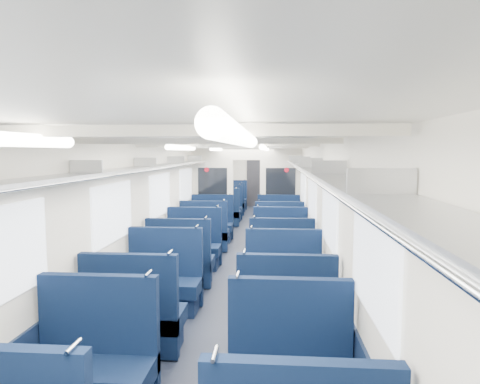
{
  "coord_description": "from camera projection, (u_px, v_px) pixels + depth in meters",
  "views": [
    {
      "loc": [
        0.68,
        -8.17,
        2.2
      ],
      "look_at": [
        -0.22,
        3.36,
        1.11
      ],
      "focal_mm": 31.62,
      "sensor_mm": 36.0,
      "label": 1
    }
  ],
  "objects": [
    {
      "name": "floor",
      "position": [
        238.0,
        264.0,
        8.36
      ],
      "size": [
        2.8,
        18.0,
        0.01
      ],
      "primitive_type": "cube",
      "color": "black",
      "rests_on": "ground"
    },
    {
      "name": "ceiling",
      "position": [
        238.0,
        144.0,
        8.14
      ],
      "size": [
        2.8,
        18.0,
        0.01
      ],
      "primitive_type": "cube",
      "color": "white",
      "rests_on": "wall_left"
    },
    {
      "name": "wall_left",
      "position": [
        168.0,
        204.0,
        8.36
      ],
      "size": [
        0.02,
        18.0,
        2.35
      ],
      "primitive_type": "cube",
      "color": "silver",
      "rests_on": "floor"
    },
    {
      "name": "dado_left",
      "position": [
        169.0,
        245.0,
        8.44
      ],
      "size": [
        0.03,
        17.9,
        0.7
      ],
      "primitive_type": "cube",
      "color": "black",
      "rests_on": "floor"
    },
    {
      "name": "wall_right",
      "position": [
        310.0,
        205.0,
        8.15
      ],
      "size": [
        0.02,
        18.0,
        2.35
      ],
      "primitive_type": "cube",
      "color": "silver",
      "rests_on": "floor"
    },
    {
      "name": "dado_right",
      "position": [
        309.0,
        247.0,
        8.22
      ],
      "size": [
        0.03,
        17.9,
        0.7
      ],
      "primitive_type": "cube",
      "color": "black",
      "rests_on": "floor"
    },
    {
      "name": "wall_far",
      "position": [
        256.0,
        177.0,
        17.19
      ],
      "size": [
        2.8,
        0.02,
        2.35
      ],
      "primitive_type": "cube",
      "color": "silver",
      "rests_on": "floor"
    },
    {
      "name": "luggage_rack_left",
      "position": [
        176.0,
        164.0,
        8.27
      ],
      "size": [
        0.36,
        17.4,
        0.18
      ],
      "color": "#B2B5BA",
      "rests_on": "wall_left"
    },
    {
      "name": "luggage_rack_right",
      "position": [
        301.0,
        164.0,
        8.08
      ],
      "size": [
        0.36,
        17.4,
        0.18
      ],
      "color": "#B2B5BA",
      "rests_on": "wall_right"
    },
    {
      "name": "windows",
      "position": [
        236.0,
        195.0,
        7.78
      ],
      "size": [
        2.78,
        15.6,
        0.75
      ],
      "color": "white",
      "rests_on": "wall_left"
    },
    {
      "name": "ceiling_fittings",
      "position": [
        237.0,
        147.0,
        7.89
      ],
      "size": [
        2.7,
        16.06,
        0.11
      ],
      "color": "silver",
      "rests_on": "ceiling"
    },
    {
      "name": "end_door",
      "position": [
        256.0,
        182.0,
        17.14
      ],
      "size": [
        0.75,
        0.06,
        2.0
      ],
      "primitive_type": "cube",
      "color": "black",
      "rests_on": "floor"
    },
    {
      "name": "bulkhead",
      "position": [
        246.0,
        190.0,
        10.9
      ],
      "size": [
        2.8,
        0.1,
        2.35
      ],
      "color": "silver",
      "rests_on": "floor"
    },
    {
      "name": "seat_6",
      "position": [
        94.0,
        369.0,
        3.58
      ],
      "size": [
        1.05,
        0.58,
        1.17
      ],
      "color": "#0C1B3A",
      "rests_on": "floor"
    },
    {
      "name": "seat_7",
      "position": [
        290.0,
        376.0,
        3.48
      ],
      "size": [
        1.05,
        0.58,
        1.17
      ],
      "color": "#0C1B3A",
      "rests_on": "floor"
    },
    {
      "name": "seat_8",
      "position": [
        134.0,
        320.0,
        4.63
      ],
      "size": [
        1.05,
        0.58,
        1.17
      ],
      "color": "#0C1B3A",
      "rests_on": "floor"
    },
    {
      "name": "seat_9",
      "position": [
        286.0,
        321.0,
        4.6
      ],
      "size": [
        1.05,
        0.58,
        1.17
      ],
      "color": "#0C1B3A",
      "rests_on": "floor"
    },
    {
      "name": "seat_10",
      "position": [
        164.0,
        285.0,
        5.88
      ],
      "size": [
        1.05,
        0.58,
        1.17
      ],
      "color": "#0C1B3A",
      "rests_on": "floor"
    },
    {
      "name": "seat_11",
      "position": [
        283.0,
        287.0,
        5.77
      ],
      "size": [
        1.05,
        0.58,
        1.17
      ],
      "color": "#0C1B3A",
      "rests_on": "floor"
    },
    {
      "name": "seat_12",
      "position": [
        181.0,
        264.0,
        6.96
      ],
      "size": [
        1.05,
        0.58,
        1.17
      ],
      "color": "#0C1B3A",
      "rests_on": "floor"
    },
    {
      "name": "seat_13",
      "position": [
        281.0,
        263.0,
        7.01
      ],
      "size": [
        1.05,
        0.58,
        1.17
      ],
      "color": "#0C1B3A",
      "rests_on": "floor"
    },
    {
      "name": "seat_14",
      "position": [
        193.0,
        249.0,
        8.08
      ],
      "size": [
        1.05,
        0.58,
        1.17
      ],
      "color": "#0C1B3A",
      "rests_on": "floor"
    },
    {
      "name": "seat_15",
      "position": [
        280.0,
        248.0,
        8.11
      ],
      "size": [
        1.05,
        0.58,
        1.17
      ],
      "color": "#0C1B3A",
      "rests_on": "floor"
    },
    {
      "name": "seat_16",
      "position": [
        205.0,
        235.0,
        9.42
      ],
      "size": [
        1.05,
        0.58,
        1.17
      ],
      "color": "#0C1B3A",
      "rests_on": "floor"
    },
    {
      "name": "seat_17",
      "position": [
        279.0,
        236.0,
        9.28
      ],
      "size": [
        1.05,
        0.58,
        1.17
      ],
      "color": "#0C1B3A",
      "rests_on": "floor"
    },
    {
      "name": "seat_18",
      "position": [
        212.0,
        226.0,
        10.49
      ],
      "size": [
        1.05,
        0.58,
        1.17
      ],
      "color": "#0C1B3A",
      "rests_on": "floor"
    },
    {
      "name": "seat_19",
      "position": [
        279.0,
        227.0,
        10.44
      ],
      "size": [
        1.05,
        0.58,
        1.17
      ],
      "color": "#0C1B3A",
      "rests_on": "floor"
    },
    {
      "name": "seat_20",
      "position": [
        222.0,
        214.0,
        12.6
      ],
      "size": [
        1.05,
        0.58,
        1.17
      ],
      "color": "#0C1B3A",
      "rests_on": "floor"
    },
    {
      "name": "seat_21",
      "position": [
        278.0,
        215.0,
        12.32
      ],
      "size": [
        1.05,
        0.58,
        1.17
      ],
      "color": "#0C1B3A",
      "rests_on": "floor"
    },
    {
      "name": "seat_22",
      "position": [
        226.0,
        209.0,
        13.6
      ],
      "size": [
        1.05,
        0.58,
        1.17
      ],
      "color": "#0C1B3A",
      "rests_on": "floor"
    },
    {
      "name": "seat_23",
      "position": [
        277.0,
        209.0,
        13.62
      ],
      "size": [
        1.05,
        0.58,
        1.17
      ],
      "color": "#0C1B3A",
      "rests_on": "floor"
    },
    {
      "name": "seat_24",
      "position": [
        229.0,
        205.0,
        14.76
      ],
      "size": [
        1.05,
        0.58,
        1.17
      ],
      "color": "#0C1B3A",
      "rests_on": "floor"
    },
    {
      "name": "seat_25",
      "position": [
        277.0,
        205.0,
        14.69
      ],
      "size": [
        1.05,
        0.58,
        1.17
      ],
      "color": "#0C1B3A",
      "rests_on": "floor"
    },
    {
      "name": "seat_26",
      "position": [
        233.0,
        201.0,
        15.94
      ],
      "size": [
        1.05,
        0.58,
        1.17
      ],
      "color": "#0C1B3A",
      "rests_on": "floor"
    },
    {
      "name": "seat_27",
      "position": [
        277.0,
        201.0,
        15.84
      ],
      "size": [
        1.05,
        0.58,
        1.17
      ],
      "color": "#0C1B3A",
      "rests_on": "floor"
    }
  ]
}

